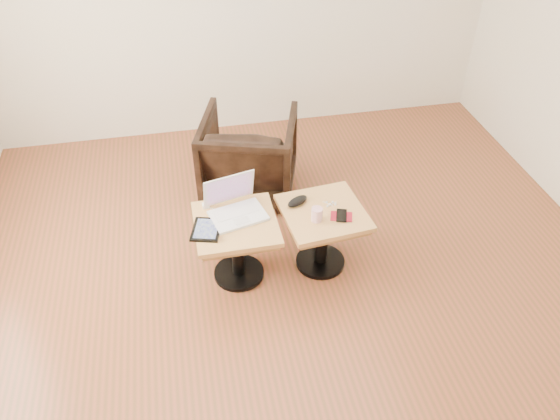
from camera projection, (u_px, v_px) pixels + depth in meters
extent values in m
cube|color=brown|center=(298.00, 293.00, 3.62)|extent=(4.50, 4.50, 0.01)
cylinder|color=black|center=(239.00, 273.00, 3.75)|extent=(0.34, 0.34, 0.03)
cylinder|color=black|center=(237.00, 249.00, 3.61)|extent=(0.09, 0.09, 0.41)
cube|color=brown|center=(236.00, 228.00, 3.49)|extent=(0.48, 0.48, 0.04)
cube|color=#B77C37|center=(236.00, 224.00, 3.47)|extent=(0.53, 0.53, 0.03)
cylinder|color=black|center=(320.00, 261.00, 3.83)|extent=(0.34, 0.34, 0.03)
cylinder|color=black|center=(322.00, 238.00, 3.69)|extent=(0.09, 0.09, 0.41)
cube|color=brown|center=(323.00, 217.00, 3.57)|extent=(0.53, 0.53, 0.04)
cube|color=#B77C37|center=(323.00, 213.00, 3.55)|extent=(0.57, 0.57, 0.03)
cube|color=white|center=(238.00, 216.00, 3.49)|extent=(0.39, 0.31, 0.02)
cube|color=silver|center=(236.00, 211.00, 3.51)|extent=(0.30, 0.18, 0.00)
cube|color=silver|center=(242.00, 221.00, 3.43)|extent=(0.11, 0.08, 0.00)
cube|color=white|center=(229.00, 188.00, 3.51)|extent=(0.35, 0.14, 0.23)
cube|color=maroon|center=(229.00, 188.00, 3.51)|extent=(0.30, 0.11, 0.19)
cube|color=black|center=(207.00, 230.00, 3.39)|extent=(0.23, 0.26, 0.01)
cube|color=#191E38|center=(206.00, 229.00, 3.38)|extent=(0.18, 0.22, 0.00)
cube|color=white|center=(206.00, 205.00, 3.56)|extent=(0.05, 0.05, 0.03)
ellipsoid|color=black|center=(297.00, 201.00, 3.58)|extent=(0.17, 0.14, 0.05)
cylinder|color=#DD6885|center=(317.00, 214.00, 3.44)|extent=(0.08, 0.08, 0.09)
sphere|color=white|center=(330.00, 204.00, 3.58)|extent=(0.02, 0.02, 0.02)
sphere|color=white|center=(333.00, 202.00, 3.60)|extent=(0.02, 0.02, 0.02)
sphere|color=white|center=(327.00, 202.00, 3.60)|extent=(0.02, 0.02, 0.02)
sphere|color=white|center=(335.00, 204.00, 3.58)|extent=(0.02, 0.02, 0.02)
sphere|color=white|center=(327.00, 206.00, 3.57)|extent=(0.02, 0.02, 0.02)
cylinder|color=white|center=(330.00, 205.00, 3.59)|extent=(0.08, 0.05, 0.00)
cube|color=#A61023|center=(341.00, 216.00, 3.49)|extent=(0.16, 0.13, 0.01)
cube|color=black|center=(342.00, 215.00, 3.49)|extent=(0.10, 0.14, 0.01)
imported|color=black|center=(249.00, 155.00, 4.31)|extent=(0.89, 0.91, 0.66)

